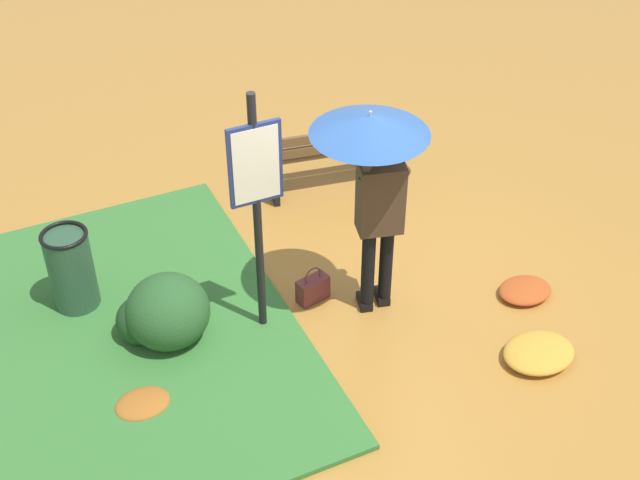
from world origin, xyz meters
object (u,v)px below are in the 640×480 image
Objects in this scene: info_sign_post at (256,191)px; handbag at (313,289)px; park_bench at (329,154)px; person_with_umbrella at (374,163)px; trash_bin at (72,271)px.

info_sign_post reaches higher than handbag.
park_bench is at bearing -120.16° from handbag.
person_with_umbrella is 2.45× the size of trash_bin.
info_sign_post is 2.00m from trash_bin.
info_sign_post reaches higher than person_with_umbrella.
info_sign_post is at bearing 15.08° from handbag.
person_with_umbrella reaches higher than trash_bin.
trash_bin is (1.42, -0.97, -1.03)m from info_sign_post.
handbag is 1.94m from park_bench.
handbag is 2.16m from trash_bin.
trash_bin is at bearing -34.29° from info_sign_post.
info_sign_post reaches higher than park_bench.
trash_bin is (1.97, -0.82, 0.29)m from handbag.
handbag is 0.44× the size of trash_bin.
person_with_umbrella is 2.35m from park_bench.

